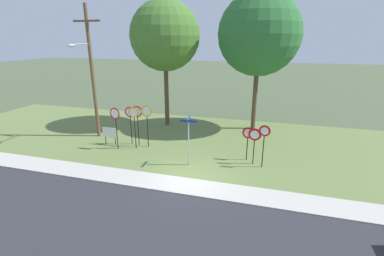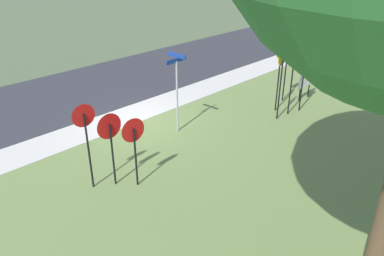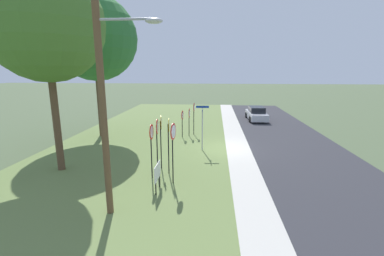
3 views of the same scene
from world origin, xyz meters
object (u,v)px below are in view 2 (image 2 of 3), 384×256
(stop_sign_far_right, at_px, (304,64))
(yield_sign_far_left, at_px, (85,127))
(stop_sign_far_left, at_px, (280,62))
(stop_sign_far_center, at_px, (293,64))
(yield_sign_near_left, at_px, (133,137))
(street_name_post, at_px, (177,86))
(stop_sign_near_left, at_px, (287,54))
(stop_sign_near_right, at_px, (282,67))
(yield_sign_near_right, at_px, (110,133))
(notice_board, at_px, (306,80))

(stop_sign_far_right, distance_m, yield_sign_far_left, 9.12)
(stop_sign_far_left, distance_m, stop_sign_far_center, 0.57)
(stop_sign_far_center, distance_m, yield_sign_near_left, 7.47)
(stop_sign_far_right, relative_size, street_name_post, 0.92)
(stop_sign_far_right, height_order, yield_sign_near_left, stop_sign_far_right)
(stop_sign_near_left, height_order, stop_sign_near_right, stop_sign_near_right)
(street_name_post, bearing_deg, yield_sign_near_left, 24.18)
(stop_sign_far_center, bearing_deg, stop_sign_near_right, -9.43)
(stop_sign_near_right, height_order, stop_sign_far_left, stop_sign_near_right)
(stop_sign_far_right, relative_size, yield_sign_far_left, 1.06)
(stop_sign_near_left, distance_m, yield_sign_far_left, 9.50)
(stop_sign_far_left, height_order, yield_sign_near_right, stop_sign_far_left)
(stop_sign_far_center, height_order, street_name_post, street_name_post)
(stop_sign_far_right, distance_m, yield_sign_near_left, 8.09)
(stop_sign_far_right, bearing_deg, stop_sign_far_left, -46.43)
(stop_sign_near_right, bearing_deg, stop_sign_far_center, 166.20)
(stop_sign_near_right, relative_size, stop_sign_far_center, 1.02)
(yield_sign_far_left, bearing_deg, stop_sign_far_left, -177.18)
(stop_sign_far_center, bearing_deg, stop_sign_far_left, -90.72)
(stop_sign_far_center, relative_size, notice_board, 2.27)
(stop_sign_far_center, bearing_deg, yield_sign_near_left, -8.52)
(stop_sign_far_center, relative_size, yield_sign_near_right, 1.28)
(stop_sign_far_center, relative_size, stop_sign_far_right, 1.05)
(stop_sign_far_right, bearing_deg, stop_sign_near_left, -112.89)
(stop_sign_far_center, distance_m, notice_board, 2.38)
(stop_sign_far_left, bearing_deg, stop_sign_near_left, -169.74)
(stop_sign_far_center, height_order, notice_board, stop_sign_far_center)
(stop_sign_far_center, xyz_separation_m, notice_board, (-1.98, -0.40, -1.24))
(stop_sign_far_center, distance_m, yield_sign_near_right, 7.92)
(stop_sign_far_right, height_order, yield_sign_near_right, stop_sign_far_right)
(stop_sign_near_right, xyz_separation_m, yield_sign_near_left, (6.72, -0.31, -0.56))
(stop_sign_near_left, relative_size, stop_sign_far_right, 1.06)
(stop_sign_near_left, xyz_separation_m, stop_sign_far_right, (0.47, 1.11, -0.14))
(stop_sign_far_left, relative_size, stop_sign_far_right, 1.06)
(stop_sign_near_left, bearing_deg, yield_sign_near_left, 12.39)
(stop_sign_far_left, bearing_deg, yield_sign_near_left, -7.13)
(stop_sign_far_right, distance_m, notice_board, 1.85)
(stop_sign_far_right, height_order, yield_sign_far_left, stop_sign_far_right)
(stop_sign_near_right, bearing_deg, yield_sign_near_right, -16.55)
(stop_sign_near_right, height_order, street_name_post, street_name_post)
(yield_sign_far_left, bearing_deg, yield_sign_near_left, 146.43)
(stop_sign_near_right, distance_m, yield_sign_near_right, 7.20)
(stop_sign_near_right, distance_m, stop_sign_far_left, 0.85)
(stop_sign_far_center, xyz_separation_m, stop_sign_far_right, (-0.63, 0.14, -0.11))
(stop_sign_far_center, bearing_deg, yield_sign_far_left, -13.75)
(stop_sign_far_left, relative_size, stop_sign_far_center, 1.01)
(stop_sign_near_right, relative_size, yield_sign_far_left, 1.13)
(yield_sign_far_left, bearing_deg, stop_sign_near_right, 178.62)
(stop_sign_near_right, bearing_deg, stop_sign_far_right, 161.79)
(stop_sign_far_left, distance_m, stop_sign_far_right, 0.99)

